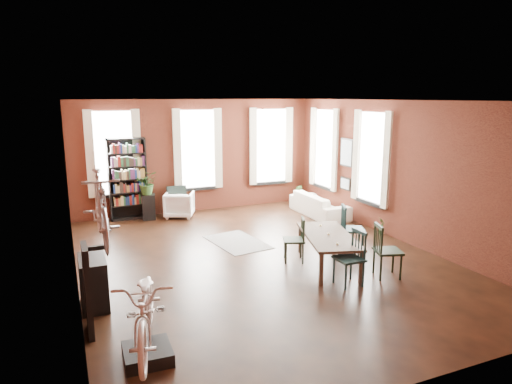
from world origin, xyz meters
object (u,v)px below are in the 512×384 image
bookshelf (128,179)px  bike_trainer (148,354)px  dining_chair_a (349,258)px  bicycle_floor (145,274)px  dining_chair_b (294,240)px  plant_stand (149,207)px  dining_chair_c (388,251)px  white_armchair (179,203)px  console_table (93,282)px  dining_table (328,251)px  dining_chair_d (353,229)px  cream_sofa (319,201)px

bookshelf → bike_trainer: (-0.78, -7.08, -1.01)m
dining_chair_a → bicycle_floor: bearing=-76.1°
dining_chair_a → bookshelf: (-2.91, 6.09, 0.61)m
dining_chair_b → plant_stand: 4.88m
dining_chair_c → white_armchair: bearing=41.8°
console_table → plant_stand: (1.76, 4.95, -0.06)m
bookshelf → console_table: 5.40m
bookshelf → console_table: bearing=-103.8°
dining_chair_b → white_armchair: bearing=-141.2°
dining_table → console_table: bearing=-163.2°
dining_chair_d → plant_stand: (-3.51, 4.41, -0.17)m
dining_chair_d → bicycle_floor: 5.35m
plant_stand → console_table: bearing=-109.6°
bicycle_floor → dining_chair_c: bearing=25.3°
plant_stand → dining_chair_b: bearing=-64.5°
bookshelf → bicycle_floor: (-0.76, -7.04, 0.04)m
bookshelf → white_armchair: size_ratio=2.85×
white_armchair → dining_table: bearing=133.2°
dining_chair_c → plant_stand: bearing=47.8°
dining_chair_b → bookshelf: 5.36m
white_armchair → bike_trainer: size_ratio=1.31×
cream_sofa → white_armchair: bearing=69.7°
dining_chair_d → console_table: 5.30m
dining_chair_b → plant_stand: bearing=-132.4°
dining_table → white_armchair: white_armchair is taller
dining_table → dining_chair_c: size_ratio=1.91×
bookshelf → dining_table: bearing=-59.6°
plant_stand → bike_trainer: bearing=-100.5°
cream_sofa → console_table: (-6.23, -3.50, -0.01)m
dining_chair_c → console_table: size_ratio=1.24×
dining_table → bookshelf: (-3.05, 5.19, 0.78)m
white_armchair → bicycle_floor: size_ratio=0.40×
dining_chair_a → bike_trainer: dining_chair_a is taller
dining_chair_c → dining_chair_a: bearing=110.6°
cream_sofa → plant_stand: bearing=72.0°
dining_chair_a → bicycle_floor: (-3.67, -0.95, 0.65)m
bookshelf → cream_sofa: (4.95, -1.70, -0.69)m
bookshelf → console_table: size_ratio=2.75×
dining_chair_a → console_table: 4.29m
dining_chair_b → white_armchair: dining_chair_b is taller
dining_chair_a → white_armchair: (-1.62, 5.74, -0.10)m
dining_chair_b → plant_stand: (-2.10, 4.41, -0.11)m
bookshelf → plant_stand: (0.48, -0.25, -0.76)m
bicycle_floor → bookshelf: bearing=96.9°
dining_chair_c → bike_trainer: 4.71m
dining_table → console_table: (-4.33, -0.01, 0.08)m
cream_sofa → dining_chair_d: bearing=162.0°
dining_table → dining_chair_c: 1.15m
plant_stand → dining_chair_d: bearing=-51.5°
bookshelf → plant_stand: bearing=-27.3°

